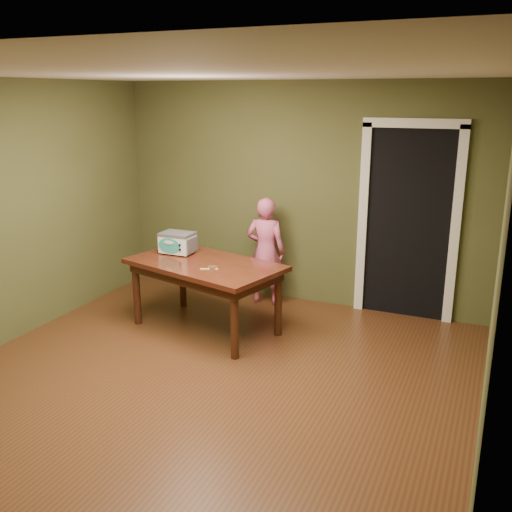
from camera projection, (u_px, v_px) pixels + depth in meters
name	position (u px, v px, depth m)	size (l,w,h in m)	color
floor	(196.00, 390.00, 4.88)	(5.00, 5.00, 0.00)	#513117
room_shell	(190.00, 193.00, 4.42)	(4.52, 5.02, 2.61)	#4D522B
doorway	(412.00, 219.00, 6.54)	(1.10, 0.66, 2.25)	black
dining_table	(205.00, 271.00, 5.98)	(1.77, 1.27, 0.75)	#3B160D
toy_oven	(177.00, 242.00, 6.26)	(0.38, 0.26, 0.23)	#4C4F54
baking_pan	(212.00, 267.00, 5.74)	(0.10, 0.10, 0.02)	silver
spatula	(209.00, 269.00, 5.71)	(0.18, 0.03, 0.01)	#D2BF5B
child	(266.00, 251.00, 6.75)	(0.47, 0.31, 1.29)	#DB5A89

